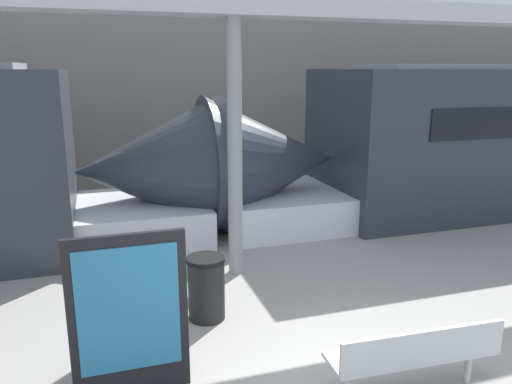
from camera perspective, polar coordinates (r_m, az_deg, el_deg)
station_wall at (r=13.81m, az=-9.02°, el=11.22°), size 56.00×0.20×5.00m
bench_near at (r=5.21m, az=17.78°, el=-17.06°), size 1.70×0.52×0.78m
trash_bin at (r=6.45m, az=-5.69°, el=-10.83°), size 0.49×0.49×0.83m
poster_board at (r=5.02m, az=-14.28°, el=-13.52°), size 1.11×0.07×1.65m
support_column_near at (r=7.41m, az=-2.44°, el=4.58°), size 0.22×0.22×3.81m
canopy_beam at (r=7.36m, az=-2.62°, el=20.51°), size 28.00×0.60×0.28m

